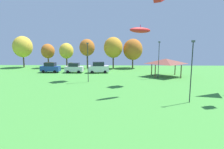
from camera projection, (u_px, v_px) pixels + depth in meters
name	position (u px, v px, depth m)	size (l,w,h in m)	color
kite_flying_6	(140.00, 30.00, 25.28)	(3.14, 2.19, 1.01)	red
parked_car_leftmost	(50.00, 68.00, 45.38)	(4.42, 2.16, 2.31)	#234299
parked_car_second_from_left	(74.00, 68.00, 45.01)	(4.14, 2.13, 2.25)	silver
parked_car_third_from_left	(98.00, 67.00, 44.78)	(4.75, 2.48, 2.51)	silver
park_pavilion	(166.00, 61.00, 39.93)	(6.38, 5.13, 3.60)	brown
light_post_0	(159.00, 58.00, 37.78)	(0.36, 0.20, 7.02)	#2D2D33
light_post_1	(192.00, 69.00, 22.49)	(0.36, 0.20, 7.11)	#2D2D33
light_post_2	(88.00, 60.00, 34.20)	(0.36, 0.20, 6.80)	#2D2D33
treeline_tree_0	(23.00, 47.00, 53.66)	(5.15, 5.15, 8.44)	brown
treeline_tree_1	(48.00, 51.00, 52.93)	(3.51, 3.51, 6.41)	brown
treeline_tree_2	(66.00, 51.00, 52.34)	(3.70, 3.70, 6.61)	brown
treeline_tree_3	(87.00, 48.00, 51.46)	(3.95, 3.95, 7.65)	brown
treeline_tree_4	(113.00, 48.00, 51.65)	(4.88, 4.88, 8.15)	brown
treeline_tree_5	(133.00, 50.00, 52.49)	(5.07, 5.07, 7.71)	brown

